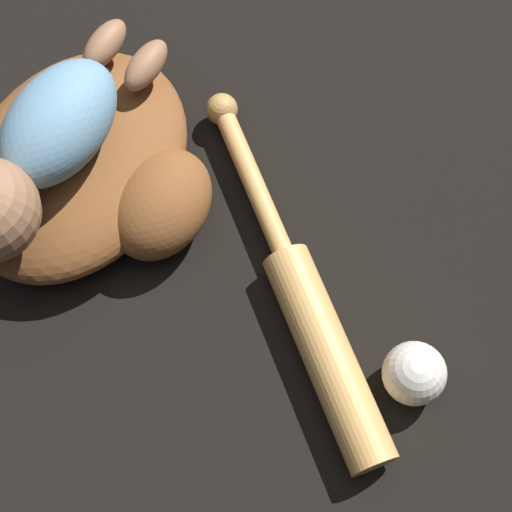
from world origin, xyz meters
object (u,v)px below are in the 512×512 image
baseball_glove (89,170)px  baby_figure (32,156)px  baseball_bat (310,314)px  baseball (414,373)px

baseball_glove → baby_figure: size_ratio=1.03×
baseball_bat → baseball: (-0.01, 0.14, 0.01)m
baby_figure → baseball: bearing=100.6°
baseball_glove → baby_figure: 0.12m
baseball_bat → baseball: 0.14m
baseball_glove → baby_figure: bearing=-14.1°
baseball_bat → baby_figure: bearing=-77.3°
baby_figure → baseball_bat: bearing=102.7°
baby_figure → baseball: 0.50m
baseball_bat → baseball: baseball is taller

